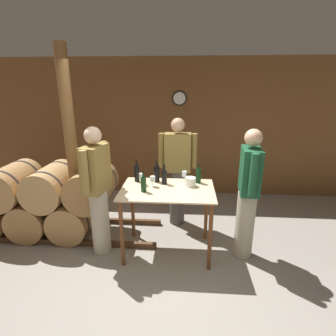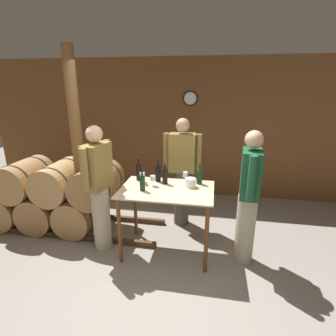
{
  "view_description": "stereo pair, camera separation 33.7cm",
  "coord_description": "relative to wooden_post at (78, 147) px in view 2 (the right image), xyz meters",
  "views": [
    {
      "loc": [
        0.26,
        -2.28,
        2.2
      ],
      "look_at": [
        0.04,
        0.92,
        1.17
      ],
      "focal_mm": 28.0,
      "sensor_mm": 36.0,
      "label": 1
    },
    {
      "loc": [
        0.6,
        -2.24,
        2.2
      ],
      "look_at": [
        0.04,
        0.92,
        1.17
      ],
      "focal_mm": 28.0,
      "sensor_mm": 36.0,
      "label": 2
    }
  ],
  "objects": [
    {
      "name": "back_wall",
      "position": [
        1.31,
        1.82,
        0.0
      ],
      "size": [
        8.4,
        0.08,
        2.7
      ],
      "color": "brown",
      "rests_on": "ground_plane"
    },
    {
      "name": "wine_bottle_right",
      "position": [
        1.29,
        -0.11,
        -0.33
      ],
      "size": [
        0.07,
        0.07,
        0.27
      ],
      "color": "black",
      "rests_on": "tasting_table"
    },
    {
      "name": "person_host",
      "position": [
        2.35,
        -0.31,
        -0.44
      ],
      "size": [
        0.25,
        0.59,
        1.71
      ],
      "color": "#B7AD93",
      "rests_on": "ground_plane"
    },
    {
      "name": "barrel_rack",
      "position": [
        -0.55,
        0.07,
        -0.83
      ],
      "size": [
        3.75,
        0.81,
        1.08
      ],
      "color": "#4C331E",
      "rests_on": "ground_plane"
    },
    {
      "name": "person_visitor_bearded",
      "position": [
        0.45,
        -0.37,
        -0.44
      ],
      "size": [
        0.29,
        0.58,
        1.73
      ],
      "color": "#B7AD93",
      "rests_on": "ground_plane"
    },
    {
      "name": "ground_plane",
      "position": [
        1.31,
        -1.12,
        -1.35
      ],
      "size": [
        14.0,
        14.0,
        0.0
      ],
      "primitive_type": "plane",
      "color": "gray"
    },
    {
      "name": "wine_glass_near_center",
      "position": [
        1.14,
        -0.22,
        -0.32
      ],
      "size": [
        0.07,
        0.07,
        0.14
      ],
      "color": "silver",
      "rests_on": "tasting_table"
    },
    {
      "name": "tasting_table",
      "position": [
        1.34,
        -0.29,
        -0.59
      ],
      "size": [
        1.2,
        0.8,
        0.92
      ],
      "color": "beige",
      "rests_on": "ground_plane"
    },
    {
      "name": "wine_bottle_center",
      "position": [
        1.18,
        -0.04,
        -0.31
      ],
      "size": [
        0.08,
        0.08,
        0.3
      ],
      "color": "black",
      "rests_on": "tasting_table"
    },
    {
      "name": "ice_bucket",
      "position": [
        1.64,
        -0.17,
        -0.37
      ],
      "size": [
        0.14,
        0.14,
        0.12
      ],
      "color": "white",
      "rests_on": "tasting_table"
    },
    {
      "name": "person_visitor_with_scarf",
      "position": [
        1.44,
        0.51,
        -0.43
      ],
      "size": [
        0.59,
        0.24,
        1.73
      ],
      "color": "#4C4742",
      "rests_on": "ground_plane"
    },
    {
      "name": "wine_bottle_left",
      "position": [
        1.05,
        -0.4,
        -0.33
      ],
      "size": [
        0.07,
        0.07,
        0.26
      ],
      "color": "black",
      "rests_on": "tasting_table"
    },
    {
      "name": "wine_glass_near_right",
      "position": [
        1.55,
        -0.06,
        -0.31
      ],
      "size": [
        0.06,
        0.06,
        0.17
      ],
      "color": "silver",
      "rests_on": "tasting_table"
    },
    {
      "name": "wine_bottle_far_left",
      "position": [
        0.9,
        -0.05,
        -0.3
      ],
      "size": [
        0.07,
        0.07,
        0.33
      ],
      "color": "black",
      "rests_on": "tasting_table"
    },
    {
      "name": "wine_glass_near_left",
      "position": [
        0.99,
        -0.17,
        -0.31
      ],
      "size": [
        0.07,
        0.07,
        0.16
      ],
      "color": "silver",
      "rests_on": "tasting_table"
    },
    {
      "name": "wine_bottle_far_right",
      "position": [
        1.74,
        -0.04,
        -0.33
      ],
      "size": [
        0.07,
        0.07,
        0.27
      ],
      "color": "black",
      "rests_on": "tasting_table"
    },
    {
      "name": "wooden_post",
      "position": [
        0.0,
        0.0,
        0.0
      ],
      "size": [
        0.16,
        0.16,
        2.7
      ],
      "color": "brown",
      "rests_on": "ground_plane"
    }
  ]
}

